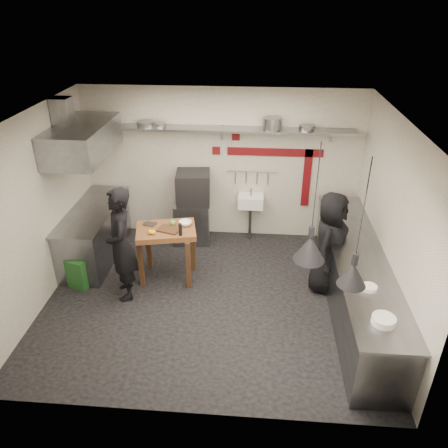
# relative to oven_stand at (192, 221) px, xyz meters

# --- Properties ---
(floor) EXTENTS (5.00, 5.00, 0.00)m
(floor) POSITION_rel_oven_stand_xyz_m (0.53, -1.75, -0.40)
(floor) COLOR black
(floor) RESTS_ON ground
(ceiling) EXTENTS (5.00, 5.00, 0.00)m
(ceiling) POSITION_rel_oven_stand_xyz_m (0.53, -1.75, 2.40)
(ceiling) COLOR beige
(ceiling) RESTS_ON floor
(wall_back) EXTENTS (5.00, 0.04, 2.80)m
(wall_back) POSITION_rel_oven_stand_xyz_m (0.53, 0.35, 1.00)
(wall_back) COLOR silver
(wall_back) RESTS_ON floor
(wall_front) EXTENTS (5.00, 0.04, 2.80)m
(wall_front) POSITION_rel_oven_stand_xyz_m (0.53, -3.85, 1.00)
(wall_front) COLOR silver
(wall_front) RESTS_ON floor
(wall_left) EXTENTS (0.04, 4.20, 2.80)m
(wall_left) POSITION_rel_oven_stand_xyz_m (-1.97, -1.75, 1.00)
(wall_left) COLOR silver
(wall_left) RESTS_ON floor
(wall_right) EXTENTS (0.04, 4.20, 2.80)m
(wall_right) POSITION_rel_oven_stand_xyz_m (3.03, -1.75, 1.00)
(wall_right) COLOR silver
(wall_right) RESTS_ON floor
(red_band_horiz) EXTENTS (1.70, 0.02, 0.14)m
(red_band_horiz) POSITION_rel_oven_stand_xyz_m (1.48, 0.33, 1.28)
(red_band_horiz) COLOR #5E0D12
(red_band_horiz) RESTS_ON wall_back
(red_band_vert) EXTENTS (0.14, 0.02, 1.10)m
(red_band_vert) POSITION_rel_oven_stand_xyz_m (2.08, 0.33, 0.80)
(red_band_vert) COLOR #5E0D12
(red_band_vert) RESTS_ON wall_back
(red_tile_a) EXTENTS (0.14, 0.02, 0.14)m
(red_tile_a) POSITION_rel_oven_stand_xyz_m (0.78, 0.33, 1.55)
(red_tile_a) COLOR #5E0D12
(red_tile_a) RESTS_ON wall_back
(red_tile_b) EXTENTS (0.14, 0.02, 0.14)m
(red_tile_b) POSITION_rel_oven_stand_xyz_m (0.43, 0.33, 1.28)
(red_tile_b) COLOR #5E0D12
(red_tile_b) RESTS_ON wall_back
(back_shelf) EXTENTS (4.60, 0.34, 0.04)m
(back_shelf) POSITION_rel_oven_stand_xyz_m (0.53, 0.17, 1.72)
(back_shelf) COLOR slate
(back_shelf) RESTS_ON wall_back
(shelf_bracket_left) EXTENTS (0.04, 0.06, 0.24)m
(shelf_bracket_left) POSITION_rel_oven_stand_xyz_m (-1.37, 0.32, 1.62)
(shelf_bracket_left) COLOR slate
(shelf_bracket_left) RESTS_ON wall_back
(shelf_bracket_mid) EXTENTS (0.04, 0.06, 0.24)m
(shelf_bracket_mid) POSITION_rel_oven_stand_xyz_m (0.53, 0.32, 1.62)
(shelf_bracket_mid) COLOR slate
(shelf_bracket_mid) RESTS_ON wall_back
(shelf_bracket_right) EXTENTS (0.04, 0.06, 0.24)m
(shelf_bracket_right) POSITION_rel_oven_stand_xyz_m (2.43, 0.32, 1.62)
(shelf_bracket_right) COLOR slate
(shelf_bracket_right) RESTS_ON wall_back
(pan_far_left) EXTENTS (0.36, 0.36, 0.09)m
(pan_far_left) POSITION_rel_oven_stand_xyz_m (-0.77, 0.17, 1.79)
(pan_far_left) COLOR slate
(pan_far_left) RESTS_ON back_shelf
(pan_mid_left) EXTENTS (0.29, 0.29, 0.07)m
(pan_mid_left) POSITION_rel_oven_stand_xyz_m (-0.53, 0.17, 1.78)
(pan_mid_left) COLOR slate
(pan_mid_left) RESTS_ON back_shelf
(stock_pot) EXTENTS (0.43, 0.43, 0.20)m
(stock_pot) POSITION_rel_oven_stand_xyz_m (1.40, 0.17, 1.84)
(stock_pot) COLOR slate
(stock_pot) RESTS_ON back_shelf
(pan_right) EXTENTS (0.27, 0.27, 0.08)m
(pan_right) POSITION_rel_oven_stand_xyz_m (1.98, 0.17, 1.78)
(pan_right) COLOR slate
(pan_right) RESTS_ON back_shelf
(oven_stand) EXTENTS (0.69, 0.63, 0.80)m
(oven_stand) POSITION_rel_oven_stand_xyz_m (0.00, 0.00, 0.00)
(oven_stand) COLOR slate
(oven_stand) RESTS_ON floor
(combi_oven) EXTENTS (0.64, 0.60, 0.58)m
(combi_oven) POSITION_rel_oven_stand_xyz_m (0.04, -0.01, 0.69)
(combi_oven) COLOR black
(combi_oven) RESTS_ON oven_stand
(oven_door) EXTENTS (0.50, 0.08, 0.46)m
(oven_door) POSITION_rel_oven_stand_xyz_m (0.01, -0.23, 0.69)
(oven_door) COLOR #5E0D12
(oven_door) RESTS_ON combi_oven
(oven_glass) EXTENTS (0.34, 0.05, 0.34)m
(oven_glass) POSITION_rel_oven_stand_xyz_m (0.02, -0.26, 0.69)
(oven_glass) COLOR black
(oven_glass) RESTS_ON oven_door
(hand_sink) EXTENTS (0.46, 0.34, 0.22)m
(hand_sink) POSITION_rel_oven_stand_xyz_m (1.08, 0.17, 0.38)
(hand_sink) COLOR white
(hand_sink) RESTS_ON wall_back
(sink_tap) EXTENTS (0.03, 0.03, 0.14)m
(sink_tap) POSITION_rel_oven_stand_xyz_m (1.08, 0.17, 0.56)
(sink_tap) COLOR slate
(sink_tap) RESTS_ON hand_sink
(sink_drain) EXTENTS (0.06, 0.06, 0.66)m
(sink_drain) POSITION_rel_oven_stand_xyz_m (1.08, 0.13, -0.06)
(sink_drain) COLOR slate
(sink_drain) RESTS_ON floor
(utensil_rail) EXTENTS (0.90, 0.02, 0.02)m
(utensil_rail) POSITION_rel_oven_stand_xyz_m (1.08, 0.31, 0.92)
(utensil_rail) COLOR slate
(utensil_rail) RESTS_ON wall_back
(counter_right) EXTENTS (0.70, 3.80, 0.90)m
(counter_right) POSITION_rel_oven_stand_xyz_m (2.68, -1.75, 0.05)
(counter_right) COLOR slate
(counter_right) RESTS_ON floor
(counter_right_top) EXTENTS (0.76, 3.90, 0.03)m
(counter_right_top) POSITION_rel_oven_stand_xyz_m (2.68, -1.75, 0.52)
(counter_right_top) COLOR slate
(counter_right_top) RESTS_ON counter_right
(plate_stack) EXTENTS (0.35, 0.35, 0.09)m
(plate_stack) POSITION_rel_oven_stand_xyz_m (2.65, -3.24, 0.57)
(plate_stack) COLOR white
(plate_stack) RESTS_ON counter_right_top
(small_bowl_right) EXTENTS (0.25, 0.25, 0.05)m
(small_bowl_right) POSITION_rel_oven_stand_xyz_m (2.63, -2.60, 0.56)
(small_bowl_right) COLOR white
(small_bowl_right) RESTS_ON counter_right_top
(counter_left) EXTENTS (0.70, 1.90, 0.90)m
(counter_left) POSITION_rel_oven_stand_xyz_m (-1.62, -0.70, 0.05)
(counter_left) COLOR slate
(counter_left) RESTS_ON floor
(counter_left_top) EXTENTS (0.76, 2.00, 0.03)m
(counter_left_top) POSITION_rel_oven_stand_xyz_m (-1.62, -0.70, 0.52)
(counter_left_top) COLOR slate
(counter_left_top) RESTS_ON counter_left
(extractor_hood) EXTENTS (0.78, 1.60, 0.50)m
(extractor_hood) POSITION_rel_oven_stand_xyz_m (-1.57, -0.70, 1.75)
(extractor_hood) COLOR slate
(extractor_hood) RESTS_ON ceiling
(hood_duct) EXTENTS (0.28, 0.28, 0.50)m
(hood_duct) POSITION_rel_oven_stand_xyz_m (-1.82, -0.70, 2.15)
(hood_duct) COLOR slate
(hood_duct) RESTS_ON ceiling
(green_bin) EXTENTS (0.40, 0.40, 0.50)m
(green_bin) POSITION_rel_oven_stand_xyz_m (-1.58, -1.56, -0.15)
(green_bin) COLOR #1E5321
(green_bin) RESTS_ON floor
(prep_table) EXTENTS (1.03, 0.82, 0.92)m
(prep_table) POSITION_rel_oven_stand_xyz_m (-0.22, -1.24, 0.06)
(prep_table) COLOR brown
(prep_table) RESTS_ON floor
(cutting_board) EXTENTS (0.40, 0.33, 0.02)m
(cutting_board) POSITION_rel_oven_stand_xyz_m (-0.15, -1.29, 0.53)
(cutting_board) COLOR #492C1A
(cutting_board) RESTS_ON prep_table
(pepper_mill) EXTENTS (0.06, 0.06, 0.20)m
(pepper_mill) POSITION_rel_oven_stand_xyz_m (0.05, -1.43, 0.62)
(pepper_mill) COLOR black
(pepper_mill) RESTS_ON prep_table
(lemon_a) EXTENTS (0.07, 0.07, 0.07)m
(lemon_a) POSITION_rel_oven_stand_xyz_m (-0.42, -1.44, 0.56)
(lemon_a) COLOR yellow
(lemon_a) RESTS_ON prep_table
(lemon_b) EXTENTS (0.09, 0.09, 0.07)m
(lemon_b) POSITION_rel_oven_stand_xyz_m (-0.37, -1.44, 0.56)
(lemon_b) COLOR yellow
(lemon_b) RESTS_ON prep_table
(veg_ball) EXTENTS (0.11, 0.11, 0.10)m
(veg_ball) POSITION_rel_oven_stand_xyz_m (-0.13, -1.14, 0.57)
(veg_ball) COLOR #5B9C34
(veg_ball) RESTS_ON prep_table
(steel_tray) EXTENTS (0.22, 0.18, 0.03)m
(steel_tray) POSITION_rel_oven_stand_xyz_m (-0.49, -1.15, 0.54)
(steel_tray) COLOR slate
(steel_tray) RESTS_ON prep_table
(bowl) EXTENTS (0.26, 0.26, 0.07)m
(bowl) POSITION_rel_oven_stand_xyz_m (0.07, -1.11, 0.55)
(bowl) COLOR white
(bowl) RESTS_ON prep_table
(heat_lamp_near) EXTENTS (0.49, 0.49, 1.50)m
(heat_lamp_near) POSITION_rel_oven_stand_xyz_m (1.85, -2.56, 1.65)
(heat_lamp_near) COLOR black
(heat_lamp_near) RESTS_ON ceiling
(heat_lamp_far) EXTENTS (0.41, 0.41, 1.53)m
(heat_lamp_far) POSITION_rel_oven_stand_xyz_m (2.29, -3.00, 1.64)
(heat_lamp_far) COLOR black
(heat_lamp_far) RESTS_ON ceiling
(chef_left) EXTENTS (0.63, 0.76, 1.80)m
(chef_left) POSITION_rel_oven_stand_xyz_m (-0.79, -1.75, 0.50)
(chef_left) COLOR black
(chef_left) RESTS_ON floor
(chef_right) EXTENTS (0.80, 0.95, 1.65)m
(chef_right) POSITION_rel_oven_stand_xyz_m (2.32, -1.32, 0.42)
(chef_right) COLOR black
(chef_right) RESTS_ON floor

